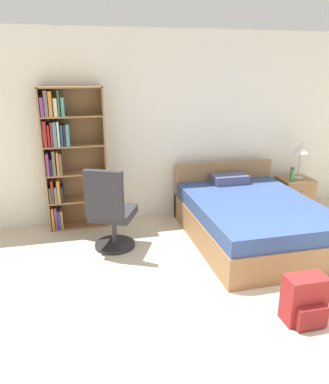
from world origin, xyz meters
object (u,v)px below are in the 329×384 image
at_px(office_chair, 111,213).
at_px(nightstand, 294,194).
at_px(table_lamp, 301,149).
at_px(water_bottle, 292,175).
at_px(bed, 250,218).
at_px(bookshelf, 67,157).
at_px(backpack_red, 305,300).

distance_m(office_chair, nightstand, 2.96).
bearing_deg(nightstand, table_lamp, -18.63).
bearing_deg(water_bottle, bed, -145.22).
xyz_separation_m(office_chair, nightstand, (2.87, 0.69, -0.23)).
height_order(table_lamp, water_bottle, table_lamp).
bearing_deg(water_bottle, table_lamp, 29.82).
bearing_deg(nightstand, bookshelf, 177.33).
xyz_separation_m(bookshelf, backpack_red, (1.95, -2.58, -0.78)).
bearing_deg(backpack_red, table_lamp, 59.45).
relative_size(bed, backpack_red, 4.76).
bearing_deg(backpack_red, water_bottle, 61.55).
height_order(nightstand, table_lamp, table_lamp).
xyz_separation_m(table_lamp, water_bottle, (-0.17, -0.10, -0.35)).
bearing_deg(backpack_red, nightstand, 60.09).
relative_size(bookshelf, bed, 0.92).
height_order(bookshelf, bed, bookshelf).
distance_m(bed, office_chair, 1.77).
distance_m(nightstand, water_bottle, 0.39).
height_order(office_chair, water_bottle, office_chair).
relative_size(bed, table_lamp, 3.70).
relative_size(bed, nightstand, 4.04).
relative_size(nightstand, backpack_red, 1.18).
distance_m(bookshelf, backpack_red, 3.32).
bearing_deg(bookshelf, nightstand, -2.67).
height_order(bookshelf, table_lamp, bookshelf).
distance_m(nightstand, backpack_red, 2.79).
relative_size(office_chair, backpack_red, 2.44).
xyz_separation_m(bookshelf, office_chair, (0.47, -0.85, -0.51)).
distance_m(bed, water_bottle, 1.24).
distance_m(bookshelf, water_bottle, 3.23).
bearing_deg(bed, backpack_red, -99.54).
relative_size(nightstand, water_bottle, 2.44).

